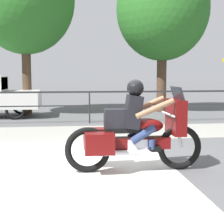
# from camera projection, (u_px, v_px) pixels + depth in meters

# --- Properties ---
(ground_plane) EXTENTS (120.00, 120.00, 0.00)m
(ground_plane) POSITION_uv_depth(u_px,v_px,m) (106.00, 163.00, 6.42)
(ground_plane) COLOR #565659
(sidewalk_band) EXTENTS (44.00, 2.40, 0.01)m
(sidewalk_band) POSITION_uv_depth(u_px,v_px,m) (93.00, 132.00, 9.77)
(sidewalk_band) COLOR #99968E
(sidewalk_band) RESTS_ON ground
(crosswalk_band) EXTENTS (3.80, 6.00, 0.01)m
(crosswalk_band) POSITION_uv_depth(u_px,v_px,m) (67.00, 167.00, 6.13)
(crosswalk_band) COLOR silver
(crosswalk_band) RESTS_ON ground
(fence_railing) EXTENTS (36.00, 0.05, 1.09)m
(fence_railing) POSITION_uv_depth(u_px,v_px,m) (89.00, 98.00, 11.50)
(fence_railing) COLOR #232326
(fence_railing) RESTS_ON ground
(motorcycle) EXTENTS (2.38, 0.76, 1.58)m
(motorcycle) POSITION_uv_depth(u_px,v_px,m) (135.00, 131.00, 5.85)
(motorcycle) COLOR black
(motorcycle) RESTS_ON ground
(tree_behind_sign) EXTENTS (3.96, 3.96, 6.57)m
(tree_behind_sign) POSITION_uv_depth(u_px,v_px,m) (163.00, 10.00, 14.63)
(tree_behind_sign) COLOR #473323
(tree_behind_sign) RESTS_ON ground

